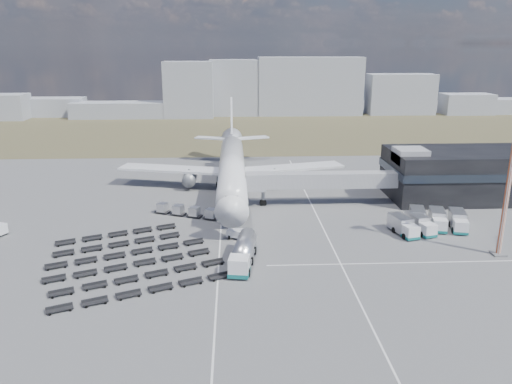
{
  "coord_description": "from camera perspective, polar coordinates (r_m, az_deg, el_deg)",
  "views": [
    {
      "loc": [
        0.4,
        -74.74,
        31.22
      ],
      "look_at": [
        4.59,
        16.39,
        4.0
      ],
      "focal_mm": 35.0,
      "sensor_mm": 36.0,
      "label": 1
    }
  ],
  "objects": [
    {
      "name": "uld_row",
      "position": [
        94.55,
        -7.97,
        -2.15
      ],
      "size": [
        12.64,
        6.61,
        1.8
      ],
      "rotation": [
        0.0,
        0.0,
        -0.4
      ],
      "color": "black",
      "rests_on": "ground"
    },
    {
      "name": "skyline",
      "position": [
        226.38,
        -2.69,
        10.98
      ],
      "size": [
        289.53,
        21.68,
        25.52
      ],
      "color": "#9699A4",
      "rests_on": "ground"
    },
    {
      "name": "terminal",
      "position": [
        112.52,
        22.37,
        2.0
      ],
      "size": [
        30.4,
        16.4,
        11.0
      ],
      "color": "black",
      "rests_on": "ground"
    },
    {
      "name": "service_trucks_far",
      "position": [
        93.41,
        20.06,
        -2.98
      ],
      "size": [
        10.58,
        8.95,
        2.79
      ],
      "rotation": [
        0.0,
        0.0,
        -0.25
      ],
      "color": "white",
      "rests_on": "ground"
    },
    {
      "name": "catering_truck",
      "position": [
        108.63,
        -2.66,
        0.69
      ],
      "size": [
        2.78,
        6.26,
        2.83
      ],
      "rotation": [
        0.0,
        0.0,
        -0.04
      ],
      "color": "white",
      "rests_on": "ground"
    },
    {
      "name": "fuel_tanker",
      "position": [
        73.61,
        -1.48,
        -6.93
      ],
      "size": [
        4.58,
        11.6,
        3.65
      ],
      "rotation": [
        0.0,
        0.0,
        -0.16
      ],
      "color": "white",
      "rests_on": "ground"
    },
    {
      "name": "jet_bridge",
      "position": [
        99.91,
        6.39,
        1.33
      ],
      "size": [
        30.3,
        3.8,
        7.05
      ],
      "color": "#939399",
      "rests_on": "ground"
    },
    {
      "name": "ground",
      "position": [
        81.0,
        -2.72,
        -6.08
      ],
      "size": [
        420.0,
        420.0,
        0.0
      ],
      "primitive_type": "plane",
      "color": "#565659",
      "rests_on": "ground"
    },
    {
      "name": "floodlight_mast",
      "position": [
        82.15,
        27.04,
        1.86
      ],
      "size": [
        2.41,
        1.98,
        25.67
      ],
      "rotation": [
        0.0,
        0.0,
        0.42
      ],
      "color": "#A9411B",
      "rests_on": "ground"
    },
    {
      "name": "pushback_tug",
      "position": [
        83.41,
        -2.16,
        -4.83
      ],
      "size": [
        3.71,
        2.83,
        1.48
      ],
      "primitive_type": "cube",
      "rotation": [
        0.0,
        0.0,
        -0.34
      ],
      "color": "white",
      "rests_on": "ground"
    },
    {
      "name": "baggage_dollies",
      "position": [
        77.11,
        -14.4,
        -7.52
      ],
      "size": [
        30.34,
        30.62,
        0.75
      ],
      "rotation": [
        0.0,
        0.0,
        0.4
      ],
      "color": "black",
      "rests_on": "ground"
    },
    {
      "name": "service_trucks_near",
      "position": [
        89.33,
        17.36,
        -3.62
      ],
      "size": [
        7.12,
        7.94,
        2.73
      ],
      "rotation": [
        0.0,
        0.0,
        0.24
      ],
      "color": "white",
      "rests_on": "ground"
    },
    {
      "name": "lane_markings",
      "position": [
        84.3,
        3.96,
        -5.16
      ],
      "size": [
        47.12,
        110.0,
        0.01
      ],
      "color": "silver",
      "rests_on": "ground"
    },
    {
      "name": "grass_strip",
      "position": [
        187.36,
        -2.74,
        7.0
      ],
      "size": [
        420.0,
        90.0,
        0.01
      ],
      "primitive_type": "cube",
      "color": "brown",
      "rests_on": "ground"
    },
    {
      "name": "airliner",
      "position": [
        110.21,
        -2.77,
        2.99
      ],
      "size": [
        51.59,
        64.53,
        17.62
      ],
      "color": "white",
      "rests_on": "ground"
    }
  ]
}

